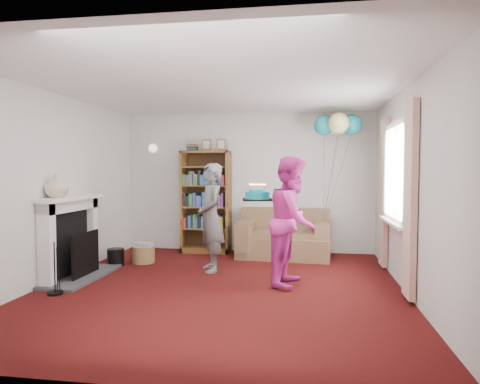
% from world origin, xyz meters
% --- Properties ---
extents(ground, '(5.00, 5.00, 0.00)m').
position_xyz_m(ground, '(0.00, 0.00, 0.00)').
color(ground, black).
rests_on(ground, ground).
extents(wall_back, '(4.50, 0.02, 2.50)m').
position_xyz_m(wall_back, '(0.00, 2.51, 1.25)').
color(wall_back, silver).
rests_on(wall_back, ground).
extents(wall_left, '(0.02, 5.00, 2.50)m').
position_xyz_m(wall_left, '(-2.26, 0.00, 1.25)').
color(wall_left, silver).
rests_on(wall_left, ground).
extents(wall_right, '(0.02, 5.00, 2.50)m').
position_xyz_m(wall_right, '(2.26, 0.00, 1.25)').
color(wall_right, silver).
rests_on(wall_right, ground).
extents(ceiling, '(4.50, 5.00, 0.01)m').
position_xyz_m(ceiling, '(0.00, 0.00, 2.50)').
color(ceiling, white).
rests_on(ceiling, wall_back).
extents(fireplace, '(0.55, 1.80, 1.12)m').
position_xyz_m(fireplace, '(-2.09, 0.19, 0.51)').
color(fireplace, '#3F3F42').
rests_on(fireplace, ground).
extents(window_bay, '(0.14, 2.02, 2.20)m').
position_xyz_m(window_bay, '(2.21, 0.60, 1.20)').
color(window_bay, white).
rests_on(window_bay, ground).
extents(wall_sconce, '(0.16, 0.23, 0.16)m').
position_xyz_m(wall_sconce, '(-1.75, 2.36, 1.88)').
color(wall_sconce, gold).
rests_on(wall_sconce, ground).
extents(bookcase, '(0.86, 0.42, 2.03)m').
position_xyz_m(bookcase, '(-0.73, 2.30, 0.90)').
color(bookcase, '#472B14').
rests_on(bookcase, ground).
extents(sofa, '(1.54, 0.81, 0.81)m').
position_xyz_m(sofa, '(0.69, 2.06, 0.31)').
color(sofa, brown).
rests_on(sofa, ground).
extents(wicker_basket, '(0.36, 0.36, 0.33)m').
position_xyz_m(wicker_basket, '(-1.51, 1.24, 0.15)').
color(wicker_basket, olive).
rests_on(wicker_basket, ground).
extents(person_striped, '(0.59, 0.68, 1.58)m').
position_xyz_m(person_striped, '(-0.32, 0.86, 0.79)').
color(person_striped, black).
rests_on(person_striped, ground).
extents(person_magenta, '(0.76, 0.91, 1.66)m').
position_xyz_m(person_magenta, '(0.88, 0.32, 0.83)').
color(person_magenta, '#D0298F').
rests_on(person_magenta, ground).
extents(birthday_cake, '(0.40, 0.40, 0.22)m').
position_xyz_m(birthday_cake, '(0.40, 0.53, 1.14)').
color(birthday_cake, black).
rests_on(birthday_cake, ground).
extents(balloons, '(0.78, 0.78, 1.75)m').
position_xyz_m(balloons, '(1.55, 1.99, 2.22)').
color(balloons, '#3F3F3F').
rests_on(balloons, ground).
extents(mantel_vase, '(0.37, 0.37, 0.31)m').
position_xyz_m(mantel_vase, '(-2.12, -0.15, 1.28)').
color(mantel_vase, beige).
rests_on(mantel_vase, fireplace).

